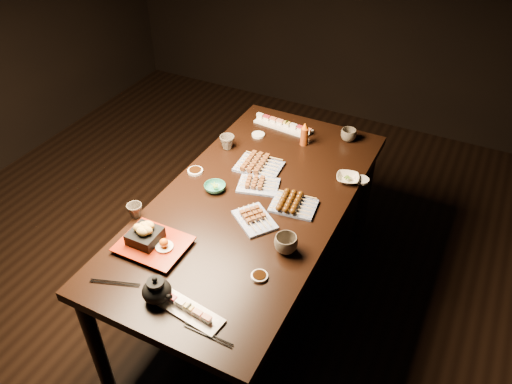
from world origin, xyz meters
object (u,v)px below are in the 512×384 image
Objects in this scene: teacup_far_right at (348,135)px; yakitori_plate_right at (255,217)px; sushi_platter_near at (185,307)px; teacup_near_left at (135,211)px; sushi_platter_far at (283,124)px; tempura_tray at (152,238)px; teapot at (156,289)px; yakitori_plate_center at (258,183)px; yakitori_plate_left at (259,163)px; teacup_far_left at (227,142)px; edamame_bowl_green at (215,187)px; dining_table at (252,253)px; condiment_bottle at (304,134)px; edamame_bowl_cream at (348,178)px; teacup_mid_right at (286,244)px.

yakitori_plate_right is at bearing -100.69° from teacup_far_right.
sushi_platter_near is 4.53× the size of teacup_near_left.
sushi_platter_far is at bearing -174.95° from teacup_far_right.
teapot is at bearing -51.30° from tempura_tray.
yakitori_plate_center is 0.69× the size of tempura_tray.
yakitori_plate_left is 0.27m from teacup_far_left.
sushi_platter_near is 3.06× the size of edamame_bowl_green.
condiment_bottle is at bearing 94.37° from dining_table.
teapot reaches higher than edamame_bowl_cream.
condiment_bottle is (0.49, 0.97, 0.04)m from teacup_near_left.
sushi_platter_far is at bearing 85.73° from edamame_bowl_green.
sushi_platter_far is at bearing 109.67° from dining_table.
teacup_near_left is 0.55m from teapot.
teacup_near_left is 0.82× the size of teacup_far_right.
edamame_bowl_cream is at bearing 8.87° from yakitori_plate_left.
edamame_bowl_cream is 1.30× the size of teacup_far_right.
teacup_mid_right is at bearing -43.45° from teacup_far_left.
condiment_bottle reaches higher than sushi_platter_near.
sushi_platter_near is 3.22× the size of teacup_mid_right.
teapot is (0.19, -0.24, 0.00)m from tempura_tray.
condiment_bottle is (0.28, 1.10, 0.02)m from tempura_tray.
yakitori_plate_left is 0.65m from teacup_mid_right.
sushi_platter_near is 0.53m from teacup_mid_right.
teacup_far_left is at bearing 167.26° from yakitori_plate_right.
teacup_near_left reaches higher than edamame_bowl_green.
teacup_far_left is at bearing 81.86° from teacup_near_left.
teacup_mid_right is at bearing -87.35° from teacup_far_right.
yakitori_plate_center is at bearing 131.28° from teacup_mid_right.
teapot reaches higher than yakitori_plate_left.
edamame_bowl_cream is at bearing 33.45° from edamame_bowl_green.
tempura_tray is at bearing -104.21° from condiment_bottle.
sushi_platter_near is at bearing -68.81° from teacup_far_left.
teacup_far_right is (0.70, 1.12, 0.00)m from teacup_near_left.
teapot is (0.04, -1.00, 0.03)m from yakitori_plate_left.
yakitori_plate_right is at bearing -49.62° from dining_table.
teapot is (0.10, -1.46, 0.04)m from sushi_platter_far.
dining_table is at bearing 93.72° from teapot.
edamame_bowl_cream is at bearing 152.32° from sushi_platter_far.
yakitori_plate_left is at bearing -20.31° from teacup_far_left.
yakitori_plate_left is at bearing 102.84° from sushi_platter_far.
teacup_far_right is at bearing 79.37° from dining_table.
teacup_mid_right is at bearing -64.23° from yakitori_plate_center.
yakitori_plate_right is 1.75× the size of edamame_bowl_cream.
sushi_platter_far is at bearing 74.79° from teacup_near_left.
dining_table is 0.65m from teacup_far_left.
yakitori_plate_left is 0.73m from teacup_near_left.
condiment_bottle is (0.09, 1.34, 0.01)m from teapot.
yakitori_plate_left is 0.60m from teacup_far_right.
sushi_platter_near is 0.86m from yakitori_plate_center.
tempura_tray reaches higher than teacup_far_left.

